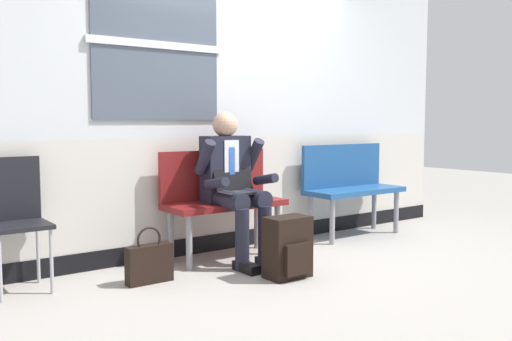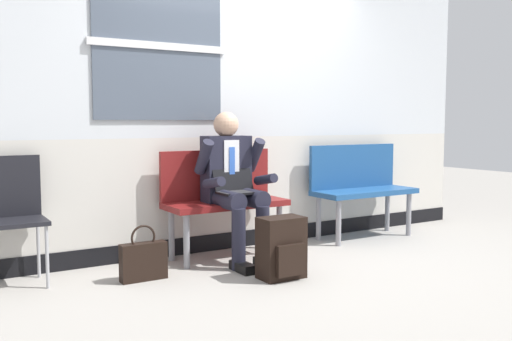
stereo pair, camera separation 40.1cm
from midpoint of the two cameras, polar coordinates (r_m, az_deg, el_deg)
name	(u,v)px [view 2 (the right image)]	position (r m, az deg, el deg)	size (l,w,h in m)	color
ground_plane	(286,262)	(4.65, 5.59, -9.34)	(18.00, 18.00, 0.00)	#9E9991
station_wall	(239,88)	(5.12, 0.55, 8.46)	(5.41, 0.17, 2.93)	silver
bench_with_person	(222,195)	(4.74, -1.06, -2.51)	(1.04, 0.42, 0.91)	maroon
bench_empty	(360,183)	(5.69, 12.60, -1.32)	(1.08, 0.42, 0.92)	navy
person_seated	(234,182)	(4.56, 0.20, -1.20)	(0.57, 0.70, 1.23)	#1E1E2D
backpack	(282,248)	(4.13, 5.46, -7.98)	(0.33, 0.24, 0.46)	black
handbag	(144,260)	(4.13, -8.71, -9.10)	(0.34, 0.10, 0.41)	black
folding_chair	(15,208)	(4.21, -20.99, -3.58)	(0.38, 0.38, 0.91)	black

